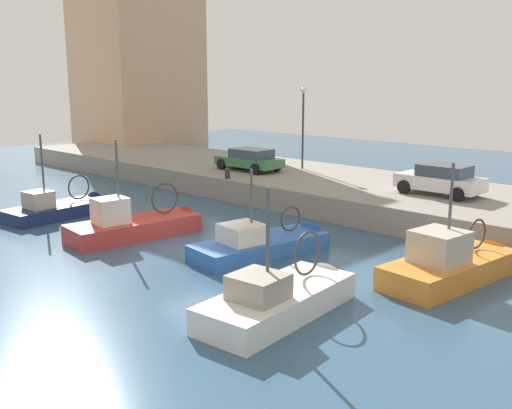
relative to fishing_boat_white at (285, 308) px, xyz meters
name	(u,v)px	position (x,y,z in m)	size (l,w,h in m)	color
water_surface	(196,249)	(2.31, 6.63, -0.10)	(80.00, 80.00, 0.00)	#335675
quay_wall	(363,194)	(13.81, 6.63, 0.50)	(9.00, 56.00, 1.20)	gray
fishing_boat_white	(285,308)	(0.00, 0.00, 0.00)	(6.15, 2.47, 4.63)	white
fishing_boat_orange	(455,274)	(6.04, -2.23, 0.06)	(6.31, 2.77, 4.84)	orange
fishing_boat_red	(142,233)	(2.03, 9.87, 0.02)	(6.45, 2.78, 5.06)	#BC3833
fishing_boat_blue	(268,250)	(3.89, 4.26, 0.00)	(6.40, 2.84, 4.21)	#2D60B7
fishing_boat_navy	(64,214)	(1.59, 15.65, 0.00)	(5.75, 2.46, 4.95)	navy
parked_car_white	(441,179)	(13.41, 2.13, 1.83)	(2.02, 3.93, 1.44)	silver
parked_car_green	(250,159)	(12.56, 13.80, 1.77)	(2.01, 4.16, 1.29)	#387547
mooring_bollard_mid	(227,174)	(9.66, 12.63, 1.37)	(0.28, 0.28, 0.55)	#2D2D33
quay_streetlamp	(303,114)	(15.31, 12.03, 4.35)	(0.36, 0.36, 4.83)	#38383D
waterfront_building_west	(136,33)	(19.06, 34.04, 10.33)	(9.30, 8.67, 20.84)	tan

